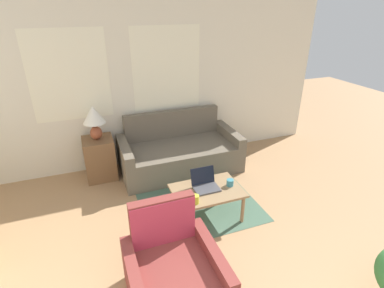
# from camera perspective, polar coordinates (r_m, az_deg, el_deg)

# --- Properties ---
(wall_back) EXTENTS (6.79, 0.06, 2.60)m
(wall_back) POSITION_cam_1_polar(r_m,az_deg,el_deg) (4.84, -12.20, 10.51)
(wall_back) COLOR silver
(wall_back) RESTS_ON ground_plane
(rug) EXTENTS (1.53, 2.05, 0.01)m
(rug) POSITION_cam_1_polar(r_m,az_deg,el_deg) (4.45, -0.47, -8.77)
(rug) COLOR #476651
(rug) RESTS_ON ground_plane
(couch) EXTENTS (1.89, 0.93, 0.89)m
(couch) POSITION_cam_1_polar(r_m,az_deg,el_deg) (4.92, -2.50, -1.68)
(couch) COLOR #665B4C
(couch) RESTS_ON ground_plane
(armchair) EXTENTS (0.82, 0.85, 0.89)m
(armchair) POSITION_cam_1_polar(r_m,az_deg,el_deg) (2.98, -3.53, -23.67)
(armchair) COLOR brown
(armchair) RESTS_ON ground_plane
(side_table) EXTENTS (0.45, 0.45, 0.65)m
(side_table) POSITION_cam_1_polar(r_m,az_deg,el_deg) (4.84, -17.13, -2.61)
(side_table) COLOR brown
(side_table) RESTS_ON ground_plane
(table_lamp) EXTENTS (0.32, 0.32, 0.52)m
(table_lamp) POSITION_cam_1_polar(r_m,az_deg,el_deg) (4.58, -18.17, 4.71)
(table_lamp) COLOR brown
(table_lamp) RESTS_ON side_table
(coffee_table) EXTENTS (0.85, 0.59, 0.41)m
(coffee_table) POSITION_cam_1_polar(r_m,az_deg,el_deg) (3.76, 2.92, -9.30)
(coffee_table) COLOR #8E704C
(coffee_table) RESTS_ON ground_plane
(laptop) EXTENTS (0.31, 0.28, 0.23)m
(laptop) POSITION_cam_1_polar(r_m,az_deg,el_deg) (3.75, 2.51, -7.57)
(laptop) COLOR #47474C
(laptop) RESTS_ON coffee_table
(cup_navy) EXTENTS (0.08, 0.08, 0.10)m
(cup_navy) POSITION_cam_1_polar(r_m,az_deg,el_deg) (3.48, 0.67, -10.48)
(cup_navy) COLOR gold
(cup_navy) RESTS_ON coffee_table
(cup_yellow) EXTENTS (0.09, 0.09, 0.08)m
(cup_yellow) POSITION_cam_1_polar(r_m,az_deg,el_deg) (3.82, 7.26, -7.31)
(cup_yellow) COLOR teal
(cup_yellow) RESTS_ON coffee_table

